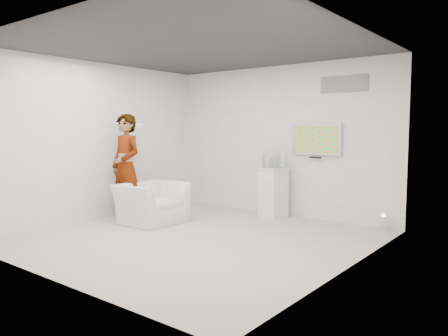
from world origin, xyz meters
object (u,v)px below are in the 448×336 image
at_px(pedestal, 273,192).
at_px(armchair, 152,203).
at_px(floor_uplight, 383,223).
at_px(tv, 316,139).
at_px(person, 126,167).

bearing_deg(pedestal, armchair, -129.64).
bearing_deg(pedestal, floor_uplight, 4.54).
height_order(tv, floor_uplight, tv).
relative_size(tv, person, 0.49).
height_order(tv, person, person).
bearing_deg(pedestal, person, -138.44).
xyz_separation_m(tv, pedestal, (-0.77, -0.28, -1.06)).
bearing_deg(floor_uplight, person, -154.05).
height_order(armchair, floor_uplight, armchair).
height_order(pedestal, floor_uplight, pedestal).
xyz_separation_m(tv, floor_uplight, (1.33, -0.12, -1.41)).
bearing_deg(person, tv, 41.99).
distance_m(person, armchair, 0.90).
bearing_deg(floor_uplight, pedestal, -175.46).
xyz_separation_m(tv, armchair, (-2.28, -2.11, -1.18)).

